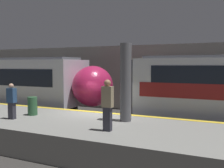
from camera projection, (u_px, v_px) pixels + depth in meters
The scene contains 7 objects.
ground_plane at pixel (98, 132), 13.16m from camera, with size 120.00×120.00×0.00m, color #33302D.
platform at pixel (73, 133), 11.06m from camera, with size 40.00×4.57×1.04m.
station_rear_barrier at pixel (142, 78), 19.07m from camera, with size 50.00×0.15×4.81m.
support_pillar_near at pixel (126, 82), 10.80m from camera, with size 0.47×0.47×3.23m.
person_waiting at pixel (12, 101), 11.27m from camera, with size 0.38×0.24×1.54m.
person_walking at pixel (107, 104), 9.21m from camera, with size 0.38×0.24×1.83m.
trash_bin at pixel (32, 106), 12.18m from camera, with size 0.44×0.44×0.85m.
Camera 1 is at (6.09, -11.44, 3.38)m, focal length 42.00 mm.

